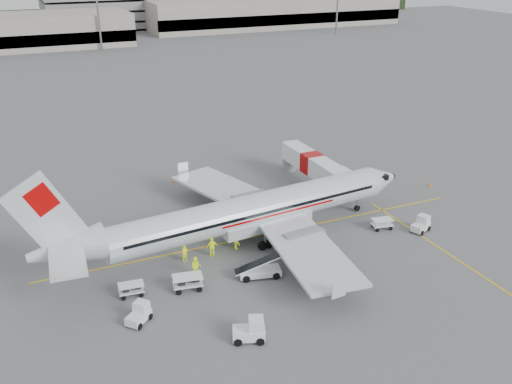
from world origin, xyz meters
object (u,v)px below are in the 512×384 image
(aircraft, at_px, (253,190))
(tug_aft, at_px, (138,314))
(jet_bridge, at_px, (312,170))
(belt_loader, at_px, (260,263))
(tug_fore, at_px, (421,224))
(tug_mid, at_px, (249,329))

(aircraft, bearing_deg, tug_aft, -152.69)
(jet_bridge, bearing_deg, aircraft, -141.53)
(belt_loader, bearing_deg, tug_fore, 16.78)
(tug_mid, relative_size, tug_aft, 1.17)
(tug_mid, bearing_deg, tug_aft, 163.01)
(belt_loader, xyz_separation_m, tug_fore, (18.13, 1.22, -0.50))
(aircraft, height_order, jet_bridge, aircraft)
(belt_loader, bearing_deg, tug_mid, -106.61)
(tug_aft, bearing_deg, belt_loader, -30.00)
(aircraft, bearing_deg, tug_mid, -120.97)
(tug_fore, bearing_deg, tug_mid, 179.03)
(aircraft, height_order, tug_aft, aircraft)
(tug_aft, bearing_deg, tug_mid, -79.41)
(tug_fore, xyz_separation_m, tug_mid, (-22.40, -8.76, 0.11))
(belt_loader, bearing_deg, tug_aft, -155.48)
(belt_loader, height_order, tug_fore, belt_loader)
(aircraft, xyz_separation_m, tug_aft, (-13.32, -8.75, -4.46))
(belt_loader, distance_m, tug_mid, 8.67)
(tug_mid, bearing_deg, aircraft, 85.82)
(tug_fore, distance_m, tug_mid, 24.05)
(tug_fore, bearing_deg, tug_aft, 164.49)
(jet_bridge, xyz_separation_m, belt_loader, (-14.03, -16.19, -0.66))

